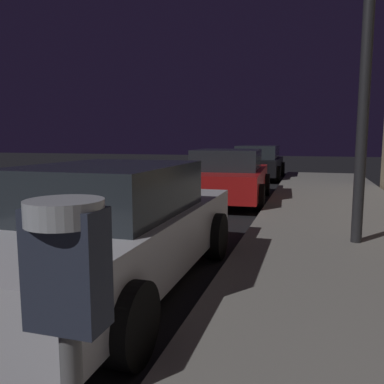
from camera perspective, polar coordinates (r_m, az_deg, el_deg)
name	(u,v)px	position (r m, az deg, el deg)	size (l,w,h in m)	color
parking_meter	(70,336)	(1.10, -17.16, -19.21)	(0.19, 0.19, 1.42)	#59595B
car_silver	(112,228)	(4.62, -11.46, -5.10)	(2.01, 4.57, 1.43)	#B7B7BF
car_red	(228,176)	(10.93, 5.22, 2.33)	(2.32, 4.63, 1.43)	maroon
car_black	(258,162)	(17.40, 9.50, 4.27)	(2.12, 4.50, 1.43)	black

